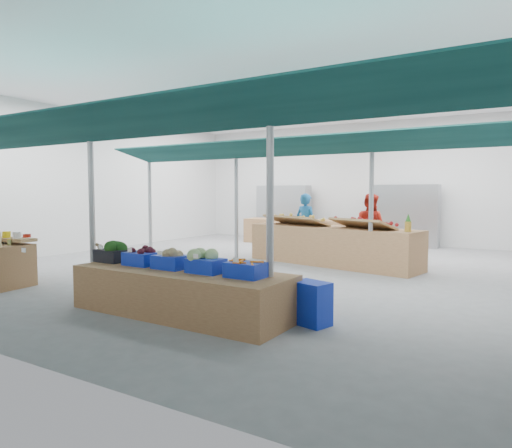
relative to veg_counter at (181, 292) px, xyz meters
The scene contains 22 objects.
floor 4.37m from the veg_counter, 105.08° to the left, with size 13.00×13.00×0.00m, color slate.
hall 6.21m from the veg_counter, 101.36° to the left, with size 13.00×13.00×13.00m.
pole_grid 2.90m from the veg_counter, 98.89° to the left, with size 10.00×4.60×3.00m.
awnings 3.49m from the veg_counter, 98.89° to the left, with size 9.50×7.08×0.30m.
back_shelving_left 10.86m from the veg_counter, 109.60° to the left, with size 2.00×0.50×2.00m, color #B23F33.
back_shelving_right 10.27m from the veg_counter, 85.15° to the left, with size 2.00×0.50×2.00m, color #B23F33.
veg_counter is the anchor object (origin of this frame).
fruit_counter 5.42m from the veg_counter, 87.98° to the left, with size 4.36×1.04×0.93m, color brown.
far_counter 9.42m from the veg_counter, 102.70° to the left, with size 4.67×0.93×0.84m, color brown.
crate_stack 1.91m from the veg_counter, 15.09° to the left, with size 0.48×0.34×0.58m, color #1029B2.
vendor_left 6.62m from the veg_counter, 98.80° to the left, with size 0.64×0.42×1.74m, color #175997.
vendor_right 6.59m from the veg_counter, 83.08° to the left, with size 0.85×0.66×1.74m, color #B22115.
crate_broccoli 1.53m from the veg_counter, behind, with size 0.51×0.41×0.35m.
crate_beets 0.92m from the veg_counter, behind, with size 0.51×0.41×0.29m.
crate_celeriac 0.51m from the veg_counter, behind, with size 0.51×0.41×0.31m.
crate_cabbage 0.68m from the veg_counter, ahead, with size 0.51×0.41×0.35m.
crate_carrots 1.21m from the veg_counter, ahead, with size 0.51×0.41×0.29m.
sparrow 1.71m from the veg_counter, behind, with size 0.12×0.09×0.11m.
pole_ribbon 2.65m from the veg_counter, 161.26° to the right, with size 0.12×0.12×0.28m.
apple_heap_yellow 5.64m from the veg_counter, 98.72° to the left, with size 2.02×1.37×0.27m.
apple_heap_red 5.30m from the veg_counter, 78.62° to the left, with size 1.65×1.22×0.27m.
pineapple 5.42m from the veg_counter, 66.90° to the left, with size 0.14×0.14×0.39m.
Camera 1 is at (5.43, -9.25, 1.78)m, focal length 32.00 mm.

